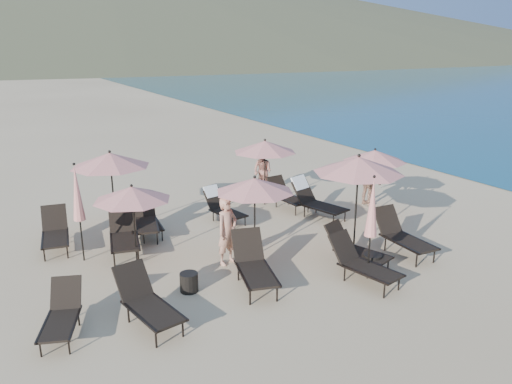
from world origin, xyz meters
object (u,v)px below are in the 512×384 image
lounger_4 (355,248)px  lounger_12 (124,234)px  lounger_9 (222,206)px  umbrella_open_3 (110,160)px  lounger_11 (287,195)px  lounger_3 (362,263)px  lounger_2 (254,264)px  umbrella_closed_0 (372,208)px  side_table_1 (372,263)px  umbrella_open_0 (132,194)px  lounger_10 (315,199)px  lounger_8 (147,219)px  lounger_5 (402,235)px  beachgoer_c (369,180)px  beachgoer_b (262,171)px  umbrella_open_1 (255,185)px  lounger_7 (144,218)px  side_table_0 (189,282)px  umbrella_open_4 (265,147)px  umbrella_open_5 (375,156)px  beachgoer_a (227,231)px  lounger_6 (55,232)px  lounger_1 (147,301)px  umbrella_open_2 (359,165)px  lounger_0 (62,314)px  umbrella_closed_1 (77,194)px

lounger_4 → lounger_12: lounger_12 is taller
lounger_9 → umbrella_open_3: size_ratio=0.70×
umbrella_open_3 → lounger_11: bearing=-6.5°
lounger_3 → lounger_2: bearing=142.5°
umbrella_closed_0 → side_table_1: (0.34, 0.24, -1.50)m
lounger_4 → lounger_11: bearing=60.2°
umbrella_open_0 → lounger_10: bearing=7.1°
lounger_8 → lounger_4: bearing=-43.5°
lounger_5 → side_table_1: bearing=-158.4°
lounger_3 → lounger_10: lounger_10 is taller
lounger_8 → beachgoer_c: 7.28m
lounger_10 → beachgoer_b: (-0.13, 3.10, 0.22)m
umbrella_open_1 → beachgoer_c: (5.28, 1.84, -1.01)m
lounger_3 → lounger_4: lounger_3 is taller
lounger_7 → beachgoer_b: size_ratio=1.25×
lounger_2 → lounger_9: lounger_2 is taller
lounger_3 → umbrella_open_1: umbrella_open_1 is taller
side_table_0 → lounger_9: bearing=56.1°
umbrella_open_4 → umbrella_open_5: (2.56, -2.37, -0.12)m
lounger_12 → beachgoer_a: (2.04, -1.93, 0.35)m
lounger_6 → lounger_8: size_ratio=1.08×
lounger_1 → side_table_1: 5.35m
side_table_0 → beachgoer_b: size_ratio=0.27×
umbrella_open_4 → side_table_0: umbrella_open_4 is taller
lounger_12 → side_table_0: bearing=-65.0°
lounger_10 → lounger_7: bearing=153.3°
side_table_1 → beachgoer_c: size_ratio=0.26×
lounger_7 → umbrella_open_2: (4.66, -3.48, 1.72)m
umbrella_closed_0 → lounger_0: bearing=171.8°
umbrella_open_2 → side_table_1: size_ratio=5.72×
lounger_1 → lounger_7: (1.30, 4.62, 0.02)m
umbrella_open_3 → beachgoer_b: (5.61, 1.35, -1.31)m
lounger_1 → lounger_4: lounger_1 is taller
lounger_6 → umbrella_closed_0: umbrella_closed_0 is taller
lounger_3 → umbrella_open_5: bearing=33.8°
lounger_4 → umbrella_open_0: size_ratio=0.87×
umbrella_open_2 → umbrella_closed_0: bearing=-120.0°
lounger_5 → lounger_10: 3.41m
lounger_9 → umbrella_closed_1: size_ratio=0.66×
beachgoer_b → lounger_3: bearing=-34.6°
umbrella_open_5 → umbrella_closed_0: size_ratio=0.86×
umbrella_closed_0 → lounger_4: bearing=74.1°
beachgoer_a → lounger_12: bearing=115.4°
umbrella_closed_1 → beachgoer_c: umbrella_closed_1 is taller
umbrella_closed_0 → beachgoer_a: bearing=137.1°
lounger_2 → beachgoer_c: bearing=42.5°
lounger_3 → beachgoer_c: 5.75m
lounger_11 → umbrella_closed_0: (-1.09, -5.25, 1.27)m
lounger_0 → lounger_10: size_ratio=0.81×
side_table_0 → beachgoer_a: size_ratio=0.25×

